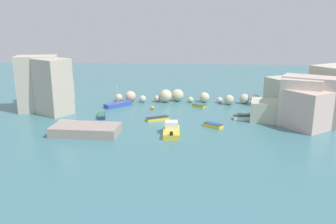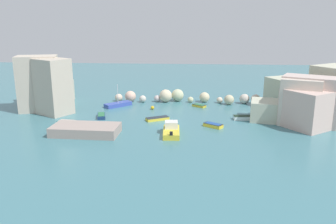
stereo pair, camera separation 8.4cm
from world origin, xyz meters
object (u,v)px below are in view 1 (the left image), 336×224
(moored_boat_0, at_px, (67,122))
(moored_boat_4, at_px, (213,125))
(moored_boat_2, at_px, (101,116))
(moored_boat_6, at_px, (243,118))
(moored_boat_1, at_px, (171,130))
(stone_dock, at_px, (86,130))
(moored_boat_3, at_px, (118,104))
(channel_buoy, at_px, (152,108))
(moored_boat_5, at_px, (157,119))
(moored_boat_7, at_px, (199,106))

(moored_boat_0, height_order, moored_boat_4, moored_boat_4)
(moored_boat_4, bearing_deg, moored_boat_2, -157.86)
(moored_boat_2, bearing_deg, moored_boat_0, -63.95)
(moored_boat_2, bearing_deg, moored_boat_6, 76.61)
(moored_boat_1, bearing_deg, moored_boat_0, 72.98)
(stone_dock, height_order, moored_boat_0, stone_dock)
(stone_dock, relative_size, moored_boat_6, 2.96)
(moored_boat_2, relative_size, moored_boat_3, 0.67)
(channel_buoy, relative_size, moored_boat_5, 0.17)
(moored_boat_1, height_order, moored_boat_4, moored_boat_1)
(channel_buoy, relative_size, moored_boat_1, 0.13)
(channel_buoy, xyz_separation_m, moored_boat_5, (1.71, -7.18, -0.08))
(stone_dock, relative_size, moored_boat_3, 1.90)
(stone_dock, relative_size, moored_boat_5, 2.42)
(moored_boat_4, bearing_deg, moored_boat_0, -145.91)
(stone_dock, height_order, moored_boat_1, moored_boat_1)
(channel_buoy, xyz_separation_m, moored_boat_2, (-8.23, -6.30, -0.04))
(moored_boat_2, height_order, moored_boat_6, moored_boat_6)
(moored_boat_5, bearing_deg, moored_boat_7, 26.25)
(moored_boat_0, bearing_deg, channel_buoy, 48.25)
(moored_boat_2, distance_m, moored_boat_4, 19.63)
(moored_boat_5, bearing_deg, moored_boat_4, -47.27)
(moored_boat_2, bearing_deg, moored_boat_7, 103.11)
(moored_boat_4, bearing_deg, moored_boat_6, 75.97)
(channel_buoy, bearing_deg, moored_boat_0, -141.30)
(moored_boat_5, xyz_separation_m, moored_boat_6, (14.55, 1.47, 0.08))
(moored_boat_0, height_order, moored_boat_5, moored_boat_0)
(moored_boat_0, relative_size, moored_boat_1, 0.60)
(moored_boat_1, bearing_deg, moored_boat_3, 31.67)
(moored_boat_5, bearing_deg, stone_dock, -167.85)
(channel_buoy, height_order, moored_boat_1, moored_boat_1)
(channel_buoy, height_order, moored_boat_4, channel_buoy)
(moored_boat_4, height_order, moored_boat_5, moored_boat_4)
(channel_buoy, distance_m, moored_boat_5, 7.38)
(stone_dock, relative_size, moored_boat_4, 3.04)
(stone_dock, xyz_separation_m, moored_boat_6, (24.42, 9.77, -0.36))
(moored_boat_6, relative_size, moored_boat_7, 1.19)
(moored_boat_4, bearing_deg, moored_boat_5, -165.07)
(moored_boat_3, height_order, moored_boat_6, moored_boat_3)
(channel_buoy, relative_size, moored_boat_6, 0.21)
(stone_dock, xyz_separation_m, moored_boat_3, (1.10, 17.48, -0.32))
(moored_boat_1, distance_m, moored_boat_4, 7.64)
(moored_boat_1, distance_m, moored_boat_5, 7.96)
(moored_boat_3, relative_size, moored_boat_6, 1.56)
(moored_boat_4, height_order, moored_boat_6, moored_boat_6)
(channel_buoy, relative_size, moored_boat_4, 0.21)
(moored_boat_1, relative_size, moored_boat_6, 1.61)
(moored_boat_2, relative_size, moored_boat_4, 1.07)
(moored_boat_1, bearing_deg, moored_boat_2, 53.68)
(moored_boat_3, relative_size, moored_boat_4, 1.60)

